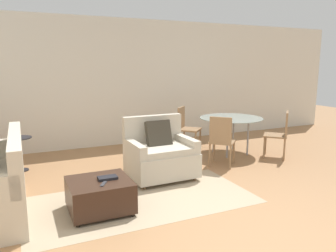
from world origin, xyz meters
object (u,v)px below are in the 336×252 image
dining_table (231,121)px  dining_chair_near_right (280,132)px  armchair (160,155)px  ottoman (100,194)px  side_table (20,148)px  dining_chair_far_left (186,125)px  tv_remote_primary (104,184)px  dining_chair_near_left (221,138)px  book_stack (108,178)px

dining_table → dining_chair_near_right: 0.95m
armchair → ottoman: 1.43m
side_table → ottoman: bearing=-68.0°
dining_chair_near_right → dining_chair_far_left: 1.88m
tv_remote_primary → dining_chair_near_left: dining_chair_near_left is taller
side_table → dining_chair_near_right: (4.51, -1.21, 0.12)m
tv_remote_primary → dining_table: 3.44m
side_table → dining_chair_far_left: (3.18, 0.12, 0.12)m
book_stack → dining_chair_near_right: 3.67m
armchair → dining_chair_near_left: 1.19m
book_stack → side_table: (-0.95, 2.09, -0.01)m
dining_chair_far_left → ottoman: bearing=-136.6°
ottoman → book_stack: size_ratio=3.17×
ottoman → book_stack: book_stack is taller
ottoman → dining_chair_far_left: size_ratio=0.82×
book_stack → dining_chair_far_left: (2.23, 2.21, 0.11)m
side_table → book_stack: bearing=-65.6°
side_table → dining_chair_near_left: size_ratio=0.64×
tv_remote_primary → dining_chair_near_left: 2.54m
tv_remote_primary → dining_chair_near_right: 3.79m
book_stack → dining_table: dining_table is taller
armchair → tv_remote_primary: (-1.14, -0.97, 0.03)m
armchair → tv_remote_primary: 1.50m
book_stack → tv_remote_primary: book_stack is taller
book_stack → side_table: size_ratio=0.40×
book_stack → dining_chair_near_right: (3.56, 0.88, 0.11)m
dining_chair_near_right → side_table: bearing=165.0°
armchair → dining_chair_near_right: 2.52m
dining_chair_near_left → dining_chair_far_left: same height
dining_chair_near_right → dining_chair_far_left: size_ratio=1.00×
armchair → side_table: bearing=147.6°
tv_remote_primary → dining_chair_near_left: bearing=23.9°
ottoman → dining_chair_near_right: dining_chair_near_right is taller
ottoman → dining_chair_near_left: dining_chair_near_left is taller
side_table → dining_chair_near_right: bearing=-15.0°
armchair → tv_remote_primary: size_ratio=6.26×
armchair → dining_chair_far_left: bearing=49.6°
dining_chair_near_left → dining_chair_near_right: same height
book_stack → dining_chair_far_left: bearing=44.7°
dining_table → side_table: bearing=171.9°
dining_chair_near_right → dining_chair_far_left: same height
dining_chair_far_left → dining_table: bearing=-45.0°
side_table → dining_table: size_ratio=0.46×
dining_chair_near_left → dining_chair_near_right: size_ratio=1.00×
book_stack → dining_table: 3.29m
dining_table → ottoman: bearing=-152.8°
dining_chair_near_left → dining_chair_far_left: 1.33m
ottoman → book_stack: 0.22m
side_table → dining_chair_near_right: size_ratio=0.64×
ottoman → tv_remote_primary: size_ratio=4.57×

